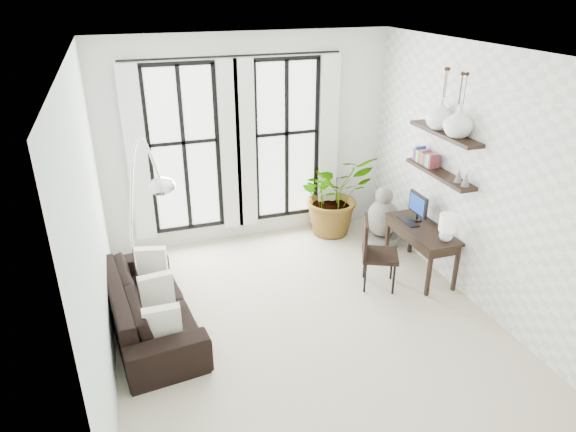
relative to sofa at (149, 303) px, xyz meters
name	(u,v)px	position (x,y,z in m)	size (l,w,h in m)	color
floor	(303,319)	(1.80, -0.45, -0.33)	(5.00, 5.00, 0.00)	beige
ceiling	(307,52)	(1.80, -0.45, 2.87)	(5.00, 5.00, 0.00)	white
wall_left	(92,229)	(-0.45, -0.45, 1.27)	(5.00, 5.00, 0.00)	silver
wall_right	(474,178)	(4.05, -0.45, 1.27)	(5.00, 5.00, 0.00)	white
wall_back	(249,141)	(1.80, 2.05, 1.27)	(4.50, 4.50, 0.00)	white
windows	(237,146)	(1.60, 1.98, 1.23)	(3.26, 0.13, 2.65)	white
wall_shelves	(440,156)	(3.91, 0.12, 1.40)	(0.25, 1.30, 0.60)	black
sofa	(149,303)	(0.00, 0.00, 0.00)	(2.25, 0.88, 0.66)	black
throw_pillows	(156,290)	(0.10, 0.00, 0.17)	(0.40, 1.52, 0.40)	white
plant	(334,194)	(3.11, 1.70, 0.36)	(1.23, 1.07, 1.37)	#2D7228
desk	(424,231)	(3.75, 0.02, 0.36)	(0.52, 1.22, 1.12)	black
desk_chair	(374,249)	(2.96, -0.01, 0.24)	(0.63, 0.63, 1.00)	black
arc_lamp	(143,185)	(0.11, 0.27, 1.40)	(0.73, 0.78, 2.30)	silver
buddha	(382,221)	(3.66, 1.03, 0.08)	(0.54, 0.54, 0.98)	gray
vase_a	(459,122)	(3.91, -0.17, 1.94)	(0.37, 0.37, 0.38)	white
vase_b	(440,114)	(3.91, 0.23, 1.94)	(0.37, 0.37, 0.38)	white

